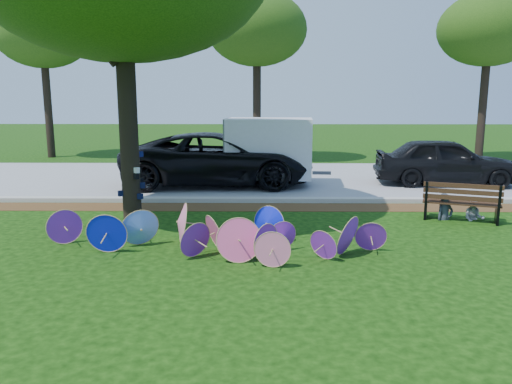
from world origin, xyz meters
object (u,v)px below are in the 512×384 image
cargo_trailer (270,148)px  person_left (446,194)px  park_bench (461,201)px  black_van (218,159)px  parasol_pile (220,233)px  dark_pickup (445,161)px  person_right (475,199)px

cargo_trailer → person_left: cargo_trailer is taller
cargo_trailer → park_bench: size_ratio=1.54×
black_van → park_bench: size_ratio=3.53×
park_bench → cargo_trailer: bearing=154.3°
black_van → person_left: bearing=-130.7°
parasol_pile → park_bench: bearing=24.6°
dark_pickup → park_bench: (-1.37, -4.93, -0.32)m
dark_pickup → person_left: size_ratio=3.69×
cargo_trailer → black_van: bearing=-178.6°
dark_pickup → person_right: bearing=173.3°
parasol_pile → person_left: bearing=26.4°
cargo_trailer → person_right: size_ratio=2.68×
black_van → park_bench: bearing=-129.4°
parasol_pile → park_bench: 6.09m
dark_pickup → person_right: (-1.02, -4.88, -0.27)m
parasol_pile → park_bench: size_ratio=3.78×
black_van → cargo_trailer: cargo_trailer is taller
park_bench → parasol_pile: bearing=-135.3°
person_left → black_van: bearing=121.3°
cargo_trailer → park_bench: bearing=-41.6°
parasol_pile → dark_pickup: (6.91, 7.46, 0.41)m
person_left → person_right: (0.70, 0.00, -0.11)m
dark_pickup → person_right: size_ratio=4.50×
person_left → person_right: size_ratio=1.22×
parasol_pile → person_left: (5.19, 2.58, 0.25)m
person_left → person_right: 0.71m
cargo_trailer → person_right: cargo_trailer is taller
park_bench → person_right: size_ratio=1.73×
parasol_pile → dark_pickup: size_ratio=1.46×
parasol_pile → black_van: (-0.67, 7.25, 0.50)m
black_van → person_right: bearing=-127.6°
cargo_trailer → parasol_pile: bearing=-94.0°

